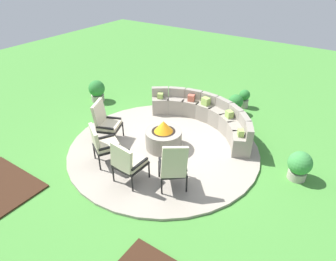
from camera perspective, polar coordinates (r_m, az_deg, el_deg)
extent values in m
plane|color=#478C38|center=(7.79, -0.82, -3.46)|extent=(24.00, 24.00, 0.00)
cylinder|color=#9E9384|center=(7.77, -0.83, -3.28)|extent=(4.85, 4.85, 0.06)
cylinder|color=gray|center=(7.62, -0.84, -1.63)|extent=(0.92, 0.92, 0.47)
cylinder|color=black|center=(7.51, -0.85, -0.30)|extent=(0.60, 0.60, 0.06)
cone|color=orange|center=(7.43, -0.86, 0.82)|extent=(0.48, 0.48, 0.28)
cube|color=gray|center=(7.62, 13.71, -2.57)|extent=(0.62, 0.65, 0.49)
cube|color=gray|center=(7.44, 15.18, -0.18)|extent=(0.36, 0.52, 0.28)
cube|color=gray|center=(8.02, 13.03, -0.63)|extent=(0.67, 0.67, 0.49)
cube|color=gray|center=(7.88, 14.35, 1.81)|extent=(0.45, 0.48, 0.28)
cube|color=gray|center=(8.39, 11.61, 1.07)|extent=(0.67, 0.65, 0.49)
cube|color=gray|center=(8.28, 12.75, 3.55)|extent=(0.50, 0.41, 0.28)
cube|color=gray|center=(8.71, 9.63, 2.49)|extent=(0.62, 0.59, 0.49)
cube|color=gray|center=(8.63, 10.54, 4.99)|extent=(0.52, 0.32, 0.28)
cube|color=gray|center=(8.98, 7.21, 3.60)|extent=(0.54, 0.50, 0.49)
cube|color=gray|center=(8.92, 7.89, 6.12)|extent=(0.51, 0.21, 0.28)
cube|color=gray|center=(9.16, 4.47, 4.38)|extent=(0.56, 0.52, 0.49)
cube|color=gray|center=(9.12, 4.91, 6.90)|extent=(0.52, 0.23, 0.28)
cube|color=gray|center=(9.27, 1.55, 4.81)|extent=(0.64, 0.61, 0.49)
cube|color=gray|center=(9.24, 1.73, 7.34)|extent=(0.52, 0.34, 0.28)
cube|color=gray|center=(9.30, -1.46, 4.90)|extent=(0.67, 0.66, 0.49)
cube|color=gray|center=(9.27, -1.53, 7.42)|extent=(0.49, 0.43, 0.28)
cube|color=#93B756|center=(8.78, 7.18, 5.53)|extent=(0.25, 0.22, 0.21)
cube|color=#BC5B47|center=(8.97, 4.45, 6.19)|extent=(0.23, 0.21, 0.19)
cube|color=#93B756|center=(9.12, -1.47, 6.60)|extent=(0.21, 0.19, 0.16)
cube|color=#93B756|center=(7.44, 13.64, -0.44)|extent=(0.20, 0.21, 0.16)
cube|color=#93B756|center=(8.20, 11.57, 3.06)|extent=(0.24, 0.24, 0.19)
cylinder|color=black|center=(8.19, -8.54, 0.12)|extent=(0.04, 0.04, 0.38)
cylinder|color=black|center=(7.74, -9.94, -2.02)|extent=(0.04, 0.04, 0.38)
cylinder|color=black|center=(8.37, -11.83, 0.50)|extent=(0.04, 0.04, 0.38)
cylinder|color=black|center=(7.93, -13.39, -1.57)|extent=(0.04, 0.04, 0.38)
cube|color=black|center=(7.94, -11.08, 0.61)|extent=(0.73, 0.77, 0.05)
cube|color=beige|center=(7.91, -11.13, 1.04)|extent=(0.67, 0.71, 0.09)
cube|color=beige|center=(7.86, -12.91, 3.03)|extent=(0.34, 0.60, 0.69)
cube|color=black|center=(8.09, -10.46, 2.40)|extent=(0.45, 0.22, 0.04)
cube|color=black|center=(7.66, -11.93, 0.45)|extent=(0.45, 0.22, 0.04)
cylinder|color=black|center=(7.54, -9.87, -2.99)|extent=(0.04, 0.04, 0.38)
cylinder|color=black|center=(7.15, -8.68, -5.01)|extent=(0.04, 0.04, 0.38)
cylinder|color=black|center=(7.45, -13.82, -3.97)|extent=(0.04, 0.04, 0.38)
cylinder|color=black|center=(7.05, -12.85, -6.08)|extent=(0.04, 0.04, 0.38)
cube|color=black|center=(7.17, -11.48, -3.09)|extent=(0.75, 0.76, 0.05)
cube|color=beige|center=(7.13, -11.54, -2.63)|extent=(0.69, 0.70, 0.09)
cube|color=beige|center=(6.97, -13.69, -1.47)|extent=(0.50, 0.39, 0.64)
cube|color=black|center=(7.29, -12.10, -1.27)|extent=(0.29, 0.45, 0.04)
cube|color=black|center=(6.91, -11.06, -3.16)|extent=(0.29, 0.45, 0.04)
cylinder|color=black|center=(6.98, -7.14, -5.89)|extent=(0.04, 0.04, 0.38)
cylinder|color=black|center=(6.69, -3.61, -7.57)|extent=(0.04, 0.04, 0.38)
cylinder|color=black|center=(6.68, -10.36, -8.20)|extent=(0.04, 0.04, 0.38)
cylinder|color=black|center=(6.37, -6.80, -10.10)|extent=(0.04, 0.04, 0.38)
cube|color=black|center=(6.54, -7.10, -6.44)|extent=(0.60, 0.61, 0.05)
cube|color=beige|center=(6.50, -7.14, -5.95)|extent=(0.55, 0.56, 0.09)
cube|color=beige|center=(6.21, -8.87, -5.30)|extent=(0.60, 0.10, 0.63)
cube|color=black|center=(6.61, -8.87, -4.67)|extent=(0.06, 0.51, 0.04)
cube|color=black|center=(6.32, -5.40, -6.34)|extent=(0.06, 0.51, 0.04)
cylinder|color=black|center=(6.69, -1.71, -7.52)|extent=(0.04, 0.04, 0.38)
cylinder|color=black|center=(6.74, 2.72, -7.17)|extent=(0.04, 0.04, 0.38)
cylinder|color=black|center=(6.27, -1.21, -10.65)|extent=(0.04, 0.04, 0.38)
cylinder|color=black|center=(6.33, 3.55, -10.24)|extent=(0.04, 0.04, 0.38)
cube|color=black|center=(6.36, 0.85, -7.37)|extent=(0.80, 0.81, 0.05)
cube|color=beige|center=(6.32, 0.86, -6.88)|extent=(0.74, 0.74, 0.09)
cube|color=beige|center=(5.94, 1.22, -6.08)|extent=(0.45, 0.46, 0.74)
cube|color=black|center=(6.26, -1.40, -6.58)|extent=(0.37, 0.41, 0.04)
cube|color=black|center=(6.31, 3.10, -6.23)|extent=(0.37, 0.41, 0.04)
cylinder|color=#A89E8E|center=(7.39, 23.27, -7.68)|extent=(0.40, 0.40, 0.20)
sphere|color=#3D8E42|center=(7.21, 23.80, -5.68)|extent=(0.53, 0.53, 0.53)
cylinder|color=#A89E8E|center=(10.50, -13.17, 6.08)|extent=(0.43, 0.43, 0.22)
sphere|color=#2D7A33|center=(10.37, -13.40, 7.79)|extent=(0.54, 0.54, 0.54)
cylinder|color=#A89E8E|center=(9.64, 12.56, 3.74)|extent=(0.38, 0.38, 0.20)
sphere|color=#2D7A33|center=(9.51, 12.77, 5.40)|extent=(0.45, 0.45, 0.45)
cylinder|color=#A89E8E|center=(10.11, 14.14, 5.04)|extent=(0.30, 0.30, 0.26)
sphere|color=#2D7A33|center=(9.98, 14.35, 6.57)|extent=(0.34, 0.34, 0.34)
sphere|color=#DB337A|center=(9.94, 14.66, 6.90)|extent=(0.14, 0.14, 0.14)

